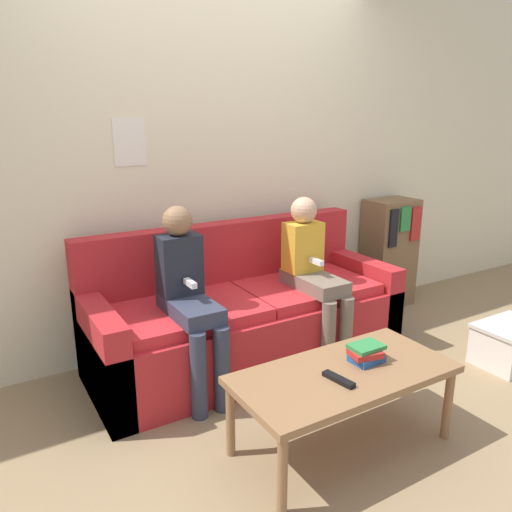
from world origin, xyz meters
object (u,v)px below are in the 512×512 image
storage_box (510,344)px  bookshelf (389,252)px  person_left (189,293)px  tv_remote (339,379)px  couch (245,318)px  person_right (313,271)px  coffee_table (344,379)px

storage_box → bookshelf: bearing=85.0°
person_left → tv_remote: (0.34, -0.91, -0.20)m
couch → bookshelf: 1.61m
bookshelf → person_right: bearing=-158.0°
person_right → tv_remote: 1.07m
coffee_table → person_left: 0.98m
coffee_table → person_left: person_left is taller
coffee_table → storage_box: size_ratio=2.40×
bookshelf → storage_box: bookshelf is taller
person_right → storage_box: person_right is taller
couch → coffee_table: 1.04m
person_left → bookshelf: person_left is taller
tv_remote → coffee_table: bearing=25.8°
coffee_table → person_right: bearing=61.9°
bookshelf → couch: bearing=-169.9°
couch → coffee_table: bearing=-92.5°
couch → person_right: 0.55m
tv_remote → bookshelf: bearing=29.5°
person_left → tv_remote: person_left is taller
person_right → storage_box: 1.39m
couch → tv_remote: (-0.13, -1.10, 0.12)m
coffee_table → person_left: (-0.43, 0.85, 0.25)m
couch → person_left: 0.61m
person_right → bookshelf: size_ratio=1.18×
person_right → storage_box: size_ratio=2.40×
coffee_table → tv_remote: 0.12m
tv_remote → bookshelf: size_ratio=0.19×
couch → coffee_table: (-0.05, -1.04, 0.07)m
coffee_table → bookshelf: size_ratio=1.18×
couch → tv_remote: bearing=-96.9°
person_right → bookshelf: bearing=22.0°
person_left → bookshelf: (2.05, 0.47, -0.16)m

